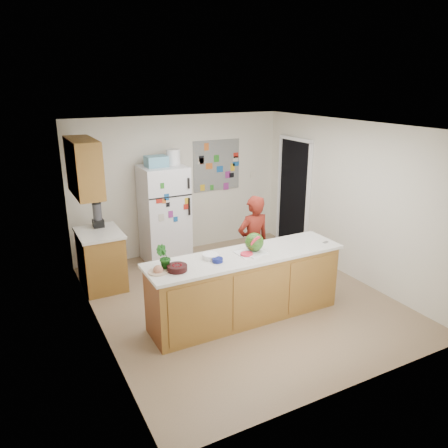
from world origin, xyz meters
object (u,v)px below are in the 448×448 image
refrigerator (164,215)px  cherry_bowl (177,268)px  watermelon (254,242)px  person (253,243)px

refrigerator → cherry_bowl: bearing=-106.7°
refrigerator → watermelon: 2.39m
cherry_bowl → watermelon: bearing=4.7°
watermelon → cherry_bowl: (-1.12, -0.09, -0.10)m
person → watermelon: size_ratio=5.94×
watermelon → person: bearing=59.4°
person → refrigerator: bearing=-65.6°
refrigerator → cherry_bowl: size_ratio=7.08×
refrigerator → cherry_bowl: (-0.73, -2.44, 0.11)m
watermelon → refrigerator: bearing=99.4°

